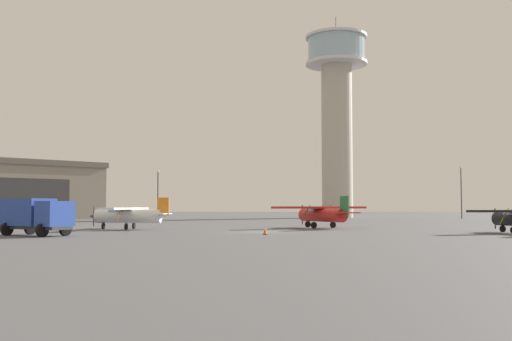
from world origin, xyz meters
The scene contains 9 objects.
ground_plane centered at (0.00, 0.00, 0.00)m, with size 400.00×400.00×0.00m, color #545456.
control_tower centered at (15.67, 65.71, 22.90)m, with size 12.37×12.37×40.78m.
hangar centered at (-45.88, 53.01, 5.17)m, with size 36.15×34.71×10.30m.
airplane_red centered at (6.26, 8.83, 1.51)m, with size 10.31×8.28×3.24m.
airplane_white centered at (-12.96, 5.70, 1.44)m, with size 8.23×10.50×3.09m.
truck_box_blue centered at (-17.52, -6.74, 1.61)m, with size 6.59×5.31×2.82m.
light_post_west centered at (36.51, 54.49, 5.61)m, with size 0.44×0.44×9.53m.
light_post_east centered at (-16.95, 46.17, 4.95)m, with size 0.44×0.44×8.27m.
traffic_cone_near_left centered at (0.13, -5.08, 0.35)m, with size 0.36×0.36×0.70m.
Camera 1 is at (-0.60, -51.63, 2.21)m, focal length 41.26 mm.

